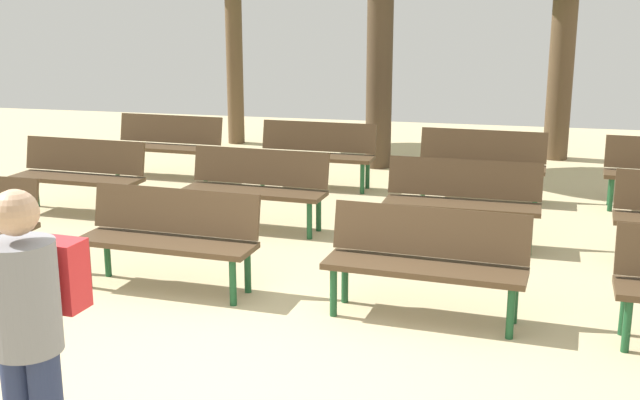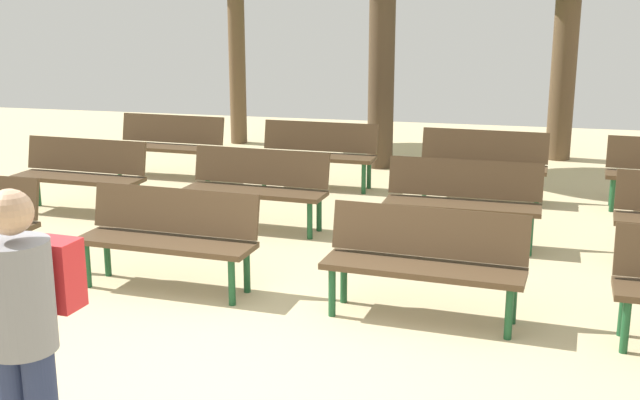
{
  "view_description": "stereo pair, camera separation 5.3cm",
  "coord_description": "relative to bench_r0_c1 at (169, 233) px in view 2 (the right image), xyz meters",
  "views": [
    {
      "loc": [
        1.8,
        -4.56,
        2.5
      ],
      "look_at": [
        0.0,
        2.95,
        0.55
      ],
      "focal_mm": 44.74,
      "sensor_mm": 36.0,
      "label": 1
    },
    {
      "loc": [
        1.86,
        -4.55,
        2.5
      ],
      "look_at": [
        0.0,
        2.95,
        0.55
      ],
      "focal_mm": 44.74,
      "sensor_mm": 36.0,
      "label": 2
    }
  ],
  "objects": [
    {
      "name": "bench_r2_c1",
      "position": [
        0.31,
        4.14,
        0.0
      ],
      "size": [
        1.62,
        0.54,
        0.87
      ],
      "rotation": [
        0.0,
        0.0,
        -0.04
      ],
      "color": "#4C3823",
      "rests_on": "ground_plane"
    },
    {
      "name": "bench_r2_c2",
      "position": [
        2.53,
        3.97,
        0.0
      ],
      "size": [
        1.62,
        0.57,
        0.87
      ],
      "rotation": [
        0.0,
        0.0,
        -0.06
      ],
      "color": "#4C3823",
      "rests_on": "ground_plane"
    },
    {
      "name": "bench_r2_c0",
      "position": [
        -1.93,
        4.27,
        0.0
      ],
      "size": [
        1.63,
        0.58,
        0.87
      ],
      "rotation": [
        0.0,
        0.0,
        -0.06
      ],
      "color": "#4C3823",
      "rests_on": "ground_plane"
    },
    {
      "name": "bench_r1_c2",
      "position": [
        2.42,
        1.94,
        0.0
      ],
      "size": [
        1.62,
        0.54,
        0.87
      ],
      "rotation": [
        0.0,
        0.0,
        -0.04
      ],
      "color": "#4C3823",
      "rests_on": "ground_plane"
    },
    {
      "name": "visitor_with_backpack",
      "position": [
        0.66,
        -3.06,
        0.43
      ],
      "size": [
        0.37,
        0.55,
        1.65
      ],
      "rotation": [
        0.0,
        0.0,
        3.05
      ],
      "color": "navy",
      "rests_on": "ground_plane"
    },
    {
      "name": "bench_r1_c1",
      "position": [
        0.15,
        2.01,
        0.0
      ],
      "size": [
        1.63,
        0.6,
        0.87
      ],
      "rotation": [
        0.0,
        0.0,
        -0.07
      ],
      "color": "#4C3823",
      "rests_on": "ground_plane"
    },
    {
      "name": "bench_r0_c1",
      "position": [
        0.0,
        0.0,
        0.0
      ],
      "size": [
        1.63,
        0.59,
        0.87
      ],
      "rotation": [
        0.0,
        0.0,
        -0.07
      ],
      "color": "#4C3823",
      "rests_on": "ground_plane"
    },
    {
      "name": "bench_r1_c0",
      "position": [
        -2.11,
        2.15,
        0.0
      ],
      "size": [
        1.63,
        0.58,
        0.87
      ],
      "rotation": [
        0.0,
        0.0,
        -0.06
      ],
      "color": "#4C3823",
      "rests_on": "ground_plane"
    },
    {
      "name": "ground_plane",
      "position": [
        1.05,
        -1.66,
        -0.5
      ],
      "size": [
        24.0,
        24.0,
        0.0
      ],
      "primitive_type": "plane",
      "color": "#CCB789"
    },
    {
      "name": "bench_r0_c2",
      "position": [
        2.27,
        -0.14,
        0.0
      ],
      "size": [
        1.64,
        0.62,
        0.87
      ],
      "rotation": [
        0.0,
        0.0,
        -0.09
      ],
      "color": "#4C3823",
      "rests_on": "ground_plane"
    }
  ]
}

